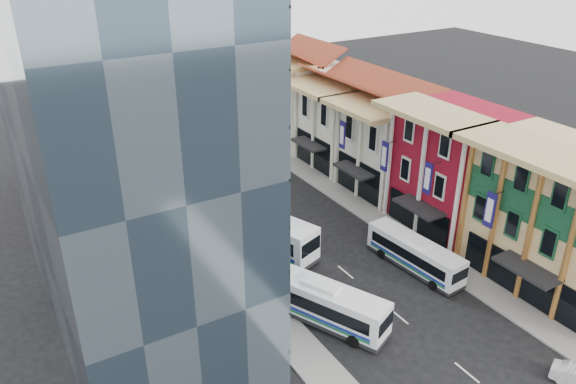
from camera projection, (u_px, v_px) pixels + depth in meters
ground at (478, 382)px, 37.30m from camera, size 200.00×200.00×0.00m
sidewalk_right at (373, 215)px, 58.19m from camera, size 3.00×90.00×0.15m
sidewalk_left at (223, 261)px, 50.41m from camera, size 3.00×90.00×0.15m
shophouse_tan at (564, 220)px, 44.96m from camera, size 8.00×14.00×12.00m
shophouse_red at (454, 169)px, 54.25m from camera, size 8.00×10.00×12.00m
shophouse_cream_near at (389, 147)px, 62.04m from camera, size 8.00×9.00×10.00m
shophouse_cream_mid at (342, 124)px, 69.00m from camera, size 8.00×9.00×10.00m
shophouse_cream_far at (297, 99)px, 76.91m from camera, size 8.00×12.00×11.00m
office_tower at (115, 129)px, 37.67m from camera, size 12.00×26.00×30.00m
office_block_far at (76, 136)px, 59.43m from camera, size 10.00×18.00×14.00m
bus_left_near at (320, 301)px, 42.35m from camera, size 6.87×10.93×3.48m
bus_left_far at (256, 227)px, 51.90m from camera, size 7.18×12.97×4.08m
bus_right at (415, 253)px, 48.79m from camera, size 3.16×9.82×3.09m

